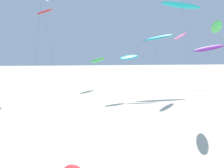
# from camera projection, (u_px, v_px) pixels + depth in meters

# --- Properties ---
(flying_kite_0) EXTENTS (6.43, 5.57, 11.81)m
(flying_kite_0) POSITION_uv_depth(u_px,v_px,m) (158.00, 37.00, 51.84)
(flying_kite_0) COLOR #19B2B7
(flying_kite_0) RESTS_ON ground
(flying_kite_1) EXTENTS (4.28, 7.56, 12.12)m
(flying_kite_1) POSITION_uv_depth(u_px,v_px,m) (216.00, 27.00, 32.75)
(flying_kite_1) COLOR green
(flying_kite_1) RESTS_ON ground
(flying_kite_2) EXTENTS (5.99, 7.19, 12.10)m
(flying_kite_2) POSITION_uv_depth(u_px,v_px,m) (181.00, 36.00, 48.72)
(flying_kite_2) COLOR #EA5193
(flying_kite_2) RESTS_ON ground
(flying_kite_3) EXTENTS (4.68, 7.09, 8.00)m
(flying_kite_3) POSITION_uv_depth(u_px,v_px,m) (129.00, 57.00, 48.28)
(flying_kite_3) COLOR #19B2B7
(flying_kite_3) RESTS_ON ground
(flying_kite_4) EXTENTS (8.47, 7.04, 10.16)m
(flying_kite_4) POSITION_uv_depth(u_px,v_px,m) (209.00, 48.00, 65.21)
(flying_kite_4) COLOR purple
(flying_kite_4) RESTS_ON ground
(flying_kite_5) EXTENTS (9.05, 6.37, 18.79)m
(flying_kite_5) POSITION_uv_depth(u_px,v_px,m) (181.00, 5.00, 58.32)
(flying_kite_5) COLOR #19B2B7
(flying_kite_5) RESTS_ON ground
(flying_kite_6) EXTENTS (4.39, 6.02, 7.24)m
(flying_kite_6) POSITION_uv_depth(u_px,v_px,m) (98.00, 60.00, 61.00)
(flying_kite_6) COLOR green
(flying_kite_6) RESTS_ON ground
(flying_kite_7) EXTENTS (4.95, 9.51, 16.32)m
(flying_kite_7) POSITION_uv_depth(u_px,v_px,m) (45.00, 12.00, 51.95)
(flying_kite_7) COLOR red
(flying_kite_7) RESTS_ON ground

